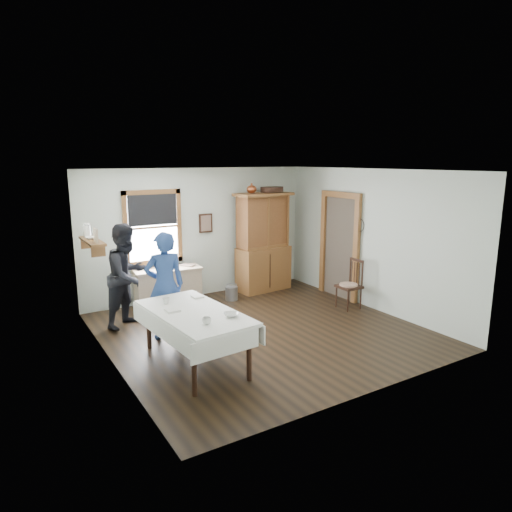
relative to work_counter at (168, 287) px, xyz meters
name	(u,v)px	position (x,y,z in m)	size (l,w,h in m)	color
room	(262,253)	(0.85, -2.17, 0.97)	(5.01, 5.01, 2.70)	black
window	(153,223)	(-0.15, 0.30, 1.26)	(1.18, 0.07, 1.48)	white
doorway	(340,243)	(3.30, -1.32, 0.79)	(0.09, 1.14, 2.22)	#4C4136
wall_shelf	(92,239)	(-1.52, -0.63, 1.20)	(0.24, 1.00, 0.44)	#95582E
framed_picture	(206,223)	(1.00, 0.29, 1.17)	(0.30, 0.04, 0.40)	black
rug_beater	(360,219)	(3.30, -1.87, 1.34)	(0.27, 0.27, 0.01)	black
work_counter	(168,287)	(0.00, 0.00, 0.00)	(1.32, 0.50, 0.75)	#C6AC8A
china_hutch	(263,242)	(2.22, -0.05, 0.70)	(1.27, 0.60, 2.16)	#95582E
dining_table	(195,337)	(-0.64, -2.73, 0.01)	(1.03, 1.96, 0.78)	white
spindle_chair	(349,284)	(2.93, -2.04, 0.11)	(0.45, 0.45, 0.98)	black
pail	(232,293)	(1.24, -0.36, -0.24)	(0.26, 0.26, 0.28)	gray
wicker_basket	(253,288)	(1.91, -0.11, -0.28)	(0.31, 0.22, 0.18)	tan
woman_blue	(165,290)	(-0.64, -1.59, 0.44)	(0.60, 0.39, 1.63)	navy
figure_dark	(128,279)	(-0.99, -0.71, 0.46)	(0.81, 0.63, 1.67)	black
table_cup_a	(207,321)	(-0.71, -3.29, 0.45)	(0.12, 0.12, 0.09)	silver
table_cup_b	(166,301)	(-0.86, -2.22, 0.45)	(0.10, 0.10, 0.10)	silver
table_bowl	(231,314)	(-0.30, -3.20, 0.43)	(0.23, 0.23, 0.06)	silver
counter_book	(185,266)	(0.36, -0.04, 0.39)	(0.17, 0.23, 0.02)	#7B6152
counter_bowl	(167,267)	(-0.01, -0.04, 0.41)	(0.21, 0.21, 0.07)	silver
shelf_bowl	(91,238)	(-1.52, -0.62, 1.22)	(0.22, 0.22, 0.05)	silver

